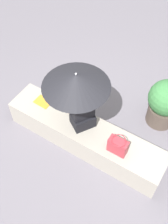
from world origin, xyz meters
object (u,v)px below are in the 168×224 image
Objects in this scene: magazine at (43,102)px; planter_near at (165,102)px; parasol at (76,81)px; handbag_black at (118,146)px; person_seated at (83,108)px.

magazine is 0.31× the size of planter_near.
parasol reaches higher than magazine.
magazine is (0.71, -0.03, -0.93)m from parasol.
parasol is at bearing -9.97° from handbag_black.
parasol is 1.17m from magazine.
parasol reaches higher than planter_near.
parasol reaches higher than handbag_black.
parasol is 3.63× the size of handbag_black.
magazine is (0.81, -0.02, -0.38)m from person_seated.
handbag_black is 0.32× the size of planter_near.
planter_near is (-1.04, -1.10, -0.91)m from parasol.
person_seated reaches higher than handbag_black.
planter_near is (-0.25, -1.24, -0.12)m from handbag_black.
person_seated is at bearing -179.16° from magazine.
planter_near reaches higher than magazine.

